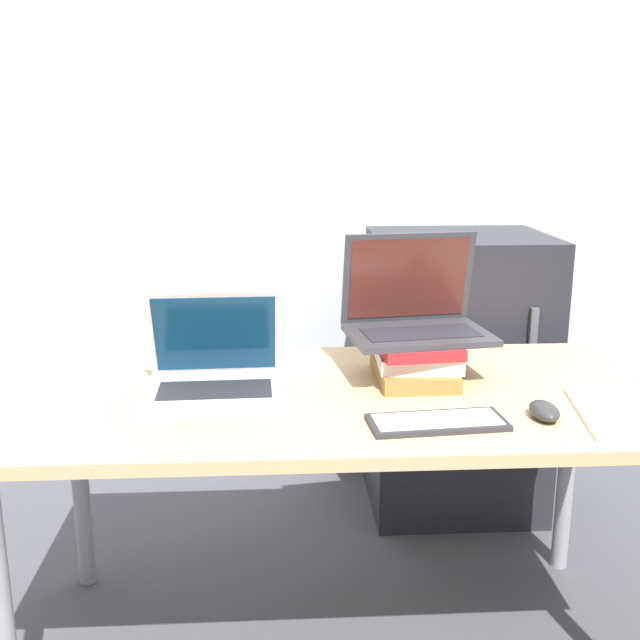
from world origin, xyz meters
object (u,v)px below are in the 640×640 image
Objects in this scene: laptop_left at (215,371)px; notepad at (632,415)px; laptop_on_books at (415,315)px; wireless_keyboard at (437,422)px; mouse at (544,411)px; mini_fridge at (455,373)px; book_stack at (415,359)px.

laptop_left is 0.98× the size of notepad.
laptop_on_books is 0.38m from wireless_keyboard.
notepad is (0.93, -0.23, -0.04)m from laptop_left.
laptop_on_books is 0.42m from mouse.
wireless_keyboard is at bearing -26.65° from laptop_left.
mouse is (0.23, -0.33, -0.14)m from laptop_on_books.
laptop_left is 0.77m from mouse.
laptop_on_books is at bearing 125.23° from mouse.
laptop_left is 0.96m from notepad.
mouse is at bearing 5.51° from wireless_keyboard.
notepad is at bearing -0.48° from mouse.
notepad is at bearing 2.82° from wireless_keyboard.
mouse is 0.11× the size of mini_fridge.
mouse reaches higher than notepad.
mouse is 0.20m from notepad.
wireless_keyboard reaches higher than notepad.
mouse is 0.30× the size of notepad.
laptop_on_books is at bearing 88.13° from wireless_keyboard.
laptop_left is at bearing 166.42° from notepad.
laptop_on_books is 0.56m from notepad.
wireless_keyboard is (-0.01, -0.31, -0.05)m from book_stack.
laptop_left is 0.50m from book_stack.
mini_fridge is at bearing 67.95° from book_stack.
notepad is at bearing -80.88° from mini_fridge.
mouse is (0.24, 0.02, 0.01)m from wireless_keyboard.
book_stack is 0.78× the size of notepad.
laptop_left reaches higher than notepad.
mini_fridge is (0.28, 0.69, -0.27)m from book_stack.
mini_fridge is (0.04, 0.97, -0.23)m from mouse.
laptop_left is 1.11m from mini_fridge.
laptop_left is at bearing -136.06° from mini_fridge.
mini_fridge reaches higher than notepad.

